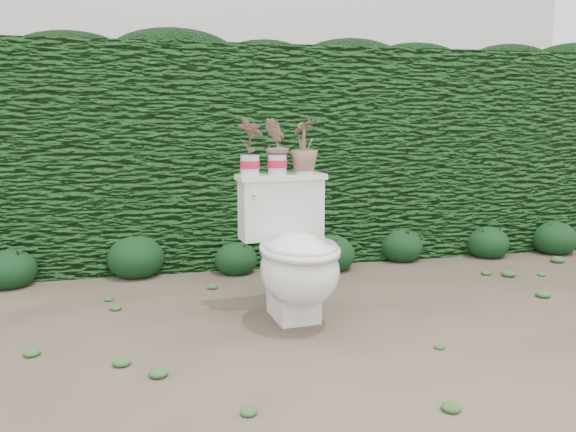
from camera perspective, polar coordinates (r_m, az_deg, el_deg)
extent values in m
plane|color=#72614E|center=(3.15, 3.11, -10.33)|extent=(60.00, 60.00, 0.00)
cube|color=#21591D|center=(4.52, -2.45, 6.20)|extent=(8.00, 1.00, 1.60)
cube|color=silver|center=(9.00, -3.96, 15.60)|extent=(8.00, 3.50, 4.00)
cube|color=silver|center=(3.12, 0.53, -8.53)|extent=(0.25, 0.32, 0.20)
ellipsoid|color=silver|center=(2.97, 1.17, -5.44)|extent=(0.46, 0.55, 0.39)
cube|color=silver|center=(3.21, -0.72, 0.72)|extent=(0.48, 0.21, 0.34)
cube|color=silver|center=(3.19, -0.73, 4.00)|extent=(0.52, 0.24, 0.03)
cylinder|color=silver|center=(3.06, -3.49, 2.22)|extent=(0.02, 0.06, 0.02)
sphere|color=silver|center=(3.03, -3.35, 2.15)|extent=(0.03, 0.03, 0.03)
imported|color=#367725|center=(3.13, -3.91, 6.95)|extent=(0.19, 0.19, 0.30)
imported|color=#367725|center=(3.17, -1.10, 6.95)|extent=(0.15, 0.18, 0.30)
imported|color=#367725|center=(3.22, 1.64, 6.94)|extent=(0.23, 0.23, 0.29)
ellipsoid|color=#143B18|center=(4.12, -26.48, -4.54)|extent=(0.34, 0.34, 0.27)
ellipsoid|color=#143B18|center=(4.07, -15.21, -3.67)|extent=(0.40, 0.40, 0.32)
ellipsoid|color=#143B18|center=(4.03, -5.32, -4.02)|extent=(0.31, 0.31, 0.25)
ellipsoid|color=#143B18|center=(4.11, 4.34, -3.48)|extent=(0.35, 0.35, 0.28)
ellipsoid|color=#143B18|center=(4.46, 11.35, -2.64)|extent=(0.34, 0.34, 0.27)
ellipsoid|color=#143B18|center=(4.76, 19.59, -2.26)|extent=(0.34, 0.34, 0.27)
ellipsoid|color=#143B18|center=(5.10, 25.45, -1.78)|extent=(0.36, 0.36, 0.29)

